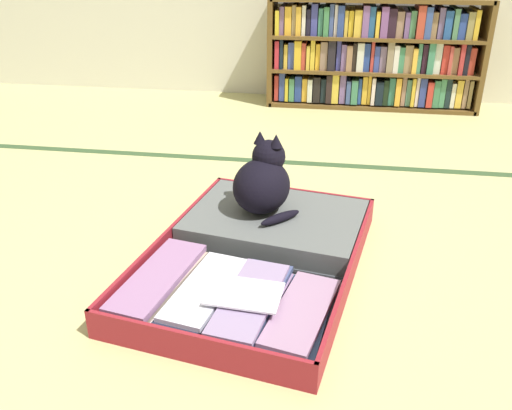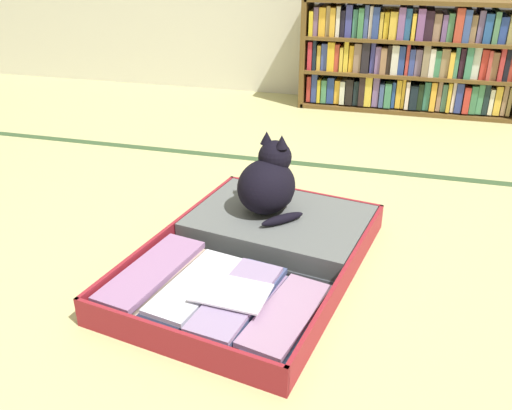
# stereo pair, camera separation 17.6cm
# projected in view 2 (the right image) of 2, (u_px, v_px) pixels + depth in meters

# --- Properties ---
(ground_plane) EXTENTS (10.00, 10.00, 0.00)m
(ground_plane) POSITION_uv_depth(u_px,v_px,m) (225.00, 312.00, 1.57)
(ground_plane) COLOR tan
(tatami_border) EXTENTS (4.80, 0.05, 0.00)m
(tatami_border) POSITION_uv_depth(u_px,v_px,m) (302.00, 163.00, 2.58)
(tatami_border) COLOR #334C2B
(tatami_border) RESTS_ON ground_plane
(bookshelf) EXTENTS (1.29, 0.29, 0.65)m
(bookshelf) POSITION_uv_depth(u_px,v_px,m) (409.00, 57.00, 3.26)
(bookshelf) COLOR brown
(bookshelf) RESTS_ON ground_plane
(open_suitcase) EXTENTS (0.78, 1.02, 0.09)m
(open_suitcase) POSITION_uv_depth(u_px,v_px,m) (257.00, 251.00, 1.80)
(open_suitcase) COLOR maroon
(open_suitcase) RESTS_ON ground_plane
(black_cat) EXTENTS (0.28, 0.28, 0.28)m
(black_cat) POSITION_uv_depth(u_px,v_px,m) (269.00, 183.00, 1.90)
(black_cat) COLOR black
(black_cat) RESTS_ON open_suitcase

